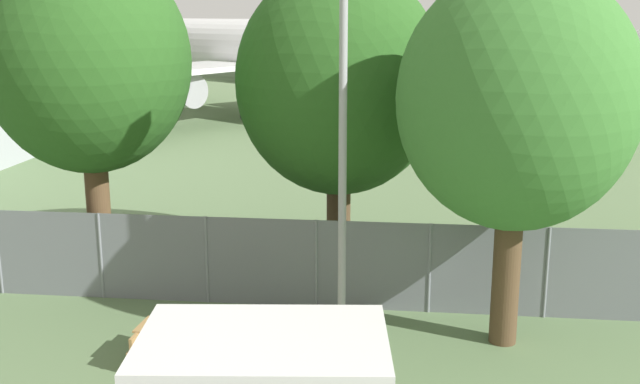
{
  "coord_description": "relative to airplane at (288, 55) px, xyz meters",
  "views": [
    {
      "loc": [
        4.48,
        -4.82,
        6.58
      ],
      "look_at": [
        2.28,
        14.18,
        2.0
      ],
      "focal_mm": 42.0,
      "sensor_mm": 36.0,
      "label": 1
    }
  ],
  "objects": [
    {
      "name": "airplane",
      "position": [
        0.0,
        0.0,
        0.0
      ],
      "size": [
        38.71,
        31.82,
        12.66
      ],
      "rotation": [
        0.0,
        0.0,
        -0.62
      ],
      "color": "white",
      "rests_on": "ground"
    },
    {
      "name": "picnic_bench_near_cabin",
      "position": [
        3.53,
        -34.45,
        -3.53
      ],
      "size": [
        2.03,
        1.52,
        0.76
      ],
      "rotation": [
        0.0,
        0.0,
        -0.06
      ],
      "color": "#A37A47",
      "rests_on": "ground"
    },
    {
      "name": "tree_near_hangar",
      "position": [
        5.88,
        -28.78,
        0.91
      ],
      "size": [
        5.15,
        5.15,
        7.77
      ],
      "color": "#4C3823",
      "rests_on": "ground"
    },
    {
      "name": "light_mast",
      "position": [
        6.35,
        -33.12,
        0.61
      ],
      "size": [
        0.44,
        0.44,
        7.52
      ],
      "color": "#99999E",
      "rests_on": "ground"
    },
    {
      "name": "perimeter_fence",
      "position": [
        3.07,
        -31.34,
        -2.97
      ],
      "size": [
        56.07,
        0.07,
        2.07
      ],
      "color": "slate",
      "rests_on": "ground"
    },
    {
      "name": "tree_left_of_cabin",
      "position": [
        0.04,
        -30.17,
        1.43
      ],
      "size": [
        4.85,
        4.85,
        8.14
      ],
      "color": "brown",
      "rests_on": "ground"
    },
    {
      "name": "tree_far_right",
      "position": [
        9.64,
        -32.74,
        0.95
      ],
      "size": [
        4.61,
        4.61,
        7.52
      ],
      "color": "#4C3823",
      "rests_on": "ground"
    }
  ]
}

